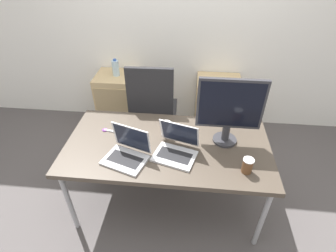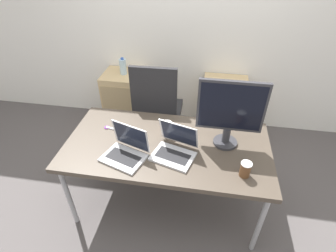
{
  "view_description": "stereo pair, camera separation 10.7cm",
  "coord_description": "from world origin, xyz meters",
  "views": [
    {
      "loc": [
        0.16,
        -1.58,
        2.07
      ],
      "look_at": [
        0.0,
        0.04,
        0.85
      ],
      "focal_mm": 28.0,
      "sensor_mm": 36.0,
      "label": 1
    },
    {
      "loc": [
        0.27,
        -1.56,
        2.07
      ],
      "look_at": [
        0.0,
        0.04,
        0.85
      ],
      "focal_mm": 28.0,
      "sensor_mm": 36.0,
      "label": 2
    }
  ],
  "objects": [
    {
      "name": "coffee_cup_brown",
      "position": [
        0.58,
        -0.24,
        0.76
      ],
      "size": [
        0.08,
        0.08,
        0.12
      ],
      "color": "brown",
      "rests_on": "desk"
    },
    {
      "name": "desk",
      "position": [
        0.0,
        0.0,
        0.66
      ],
      "size": [
        1.63,
        0.83,
        0.7
      ],
      "color": "#473D33",
      "rests_on": "ground_plane"
    },
    {
      "name": "ground_plane",
      "position": [
        0.0,
        0.0,
        0.0
      ],
      "size": [
        14.0,
        14.0,
        0.0
      ],
      "primitive_type": "plane",
      "color": "#514C4C"
    },
    {
      "name": "wall_back",
      "position": [
        0.0,
        1.41,
        1.3
      ],
      "size": [
        10.0,
        0.05,
        2.6
      ],
      "color": "white",
      "rests_on": "ground_plane"
    },
    {
      "name": "coffee_cup_white",
      "position": [
        -0.02,
        0.13,
        0.76
      ],
      "size": [
        0.09,
        0.09,
        0.12
      ],
      "color": "white",
      "rests_on": "desk"
    },
    {
      "name": "water_bottle",
      "position": [
        -0.72,
        1.17,
        0.8
      ],
      "size": [
        0.08,
        0.08,
        0.2
      ],
      "color": "silver",
      "rests_on": "cabinet_left"
    },
    {
      "name": "monitor",
      "position": [
        0.46,
        0.09,
        1.0
      ],
      "size": [
        0.49,
        0.19,
        0.55
      ],
      "color": "#2D2D33",
      "rests_on": "desk"
    },
    {
      "name": "office_chair",
      "position": [
        -0.22,
        0.73,
        0.42
      ],
      "size": [
        0.56,
        0.57,
        1.1
      ],
      "color": "#232326",
      "rests_on": "ground_plane"
    },
    {
      "name": "scissors",
      "position": [
        -0.51,
        0.12,
        0.71
      ],
      "size": [
        0.17,
        0.06,
        0.01
      ],
      "color": "#B2B2B7",
      "rests_on": "desk"
    },
    {
      "name": "cabinet_left",
      "position": [
        -0.72,
        1.16,
        0.35
      ],
      "size": [
        0.5,
        0.42,
        0.71
      ],
      "color": "tan",
      "rests_on": "ground_plane"
    },
    {
      "name": "cabinet_right",
      "position": [
        0.48,
        1.16,
        0.35
      ],
      "size": [
        0.5,
        0.42,
        0.71
      ],
      "color": "tan",
      "rests_on": "ground_plane"
    },
    {
      "name": "laptop_left",
      "position": [
        0.08,
        -0.1,
        0.75
      ],
      "size": [
        0.36,
        0.36,
        0.24
      ],
      "color": "silver",
      "rests_on": "desk"
    },
    {
      "name": "laptop_right",
      "position": [
        -0.28,
        -0.18,
        0.75
      ],
      "size": [
        0.37,
        0.34,
        0.24
      ],
      "color": "silver",
      "rests_on": "desk"
    }
  ]
}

